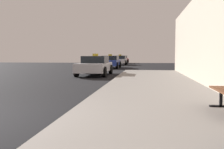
% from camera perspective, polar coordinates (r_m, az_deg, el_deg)
% --- Properties ---
extents(sidewalk, '(4.00, 32.00, 0.15)m').
position_cam_1_polar(sidewalk, '(4.76, 12.25, -11.01)').
color(sidewalk, gray).
rests_on(sidewalk, ground_plane).
extents(car_silver, '(1.95, 4.40, 1.43)m').
position_cam_1_polar(car_silver, '(17.06, -3.79, 2.01)').
color(car_silver, '#B7B7BF').
rests_on(car_silver, ground_plane).
extents(car_blue, '(2.04, 4.57, 1.43)m').
position_cam_1_polar(car_blue, '(26.83, -0.46, 2.85)').
color(car_blue, '#233899').
rests_on(car_blue, ground_plane).
extents(car_white, '(1.93, 4.39, 1.43)m').
position_cam_1_polar(car_white, '(35.69, 1.76, 3.20)').
color(car_white, white).
rests_on(car_white, ground_plane).
extents(car_red, '(1.95, 4.57, 1.27)m').
position_cam_1_polar(car_red, '(43.94, 2.33, 3.40)').
color(car_red, red).
rests_on(car_red, ground_plane).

